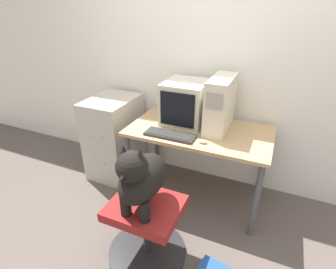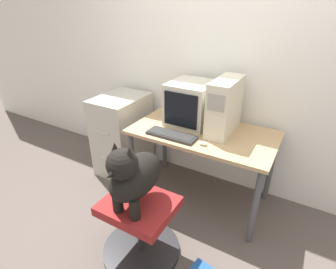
{
  "view_description": "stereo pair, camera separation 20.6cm",
  "coord_description": "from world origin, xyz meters",
  "px_view_note": "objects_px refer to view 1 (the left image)",
  "views": [
    {
      "loc": [
        0.58,
        -1.69,
        1.76
      ],
      "look_at": [
        -0.15,
        -0.0,
        0.82
      ],
      "focal_mm": 28.0,
      "sensor_mm": 36.0,
      "label": 1
    },
    {
      "loc": [
        0.77,
        -1.6,
        1.76
      ],
      "look_at": [
        -0.15,
        -0.0,
        0.82
      ],
      "focal_mm": 28.0,
      "sensor_mm": 36.0,
      "label": 2
    }
  ],
  "objects_px": {
    "pc_tower": "(220,104)",
    "filing_cabinet": "(114,137)",
    "crt_monitor": "(185,102)",
    "keyboard": "(170,135)",
    "dog": "(141,177)",
    "office_chair": "(146,230)"
  },
  "relations": [
    {
      "from": "crt_monitor",
      "to": "pc_tower",
      "type": "distance_m",
      "value": 0.33
    },
    {
      "from": "pc_tower",
      "to": "filing_cabinet",
      "type": "relative_size",
      "value": 0.54
    },
    {
      "from": "crt_monitor",
      "to": "filing_cabinet",
      "type": "height_order",
      "value": "crt_monitor"
    },
    {
      "from": "dog",
      "to": "filing_cabinet",
      "type": "relative_size",
      "value": 0.6
    },
    {
      "from": "crt_monitor",
      "to": "pc_tower",
      "type": "relative_size",
      "value": 0.9
    },
    {
      "from": "filing_cabinet",
      "to": "office_chair",
      "type": "bearing_deg",
      "value": -45.71
    },
    {
      "from": "crt_monitor",
      "to": "office_chair",
      "type": "height_order",
      "value": "crt_monitor"
    },
    {
      "from": "pc_tower",
      "to": "dog",
      "type": "bearing_deg",
      "value": -105.93
    },
    {
      "from": "office_chair",
      "to": "filing_cabinet",
      "type": "height_order",
      "value": "filing_cabinet"
    },
    {
      "from": "pc_tower",
      "to": "office_chair",
      "type": "xyz_separation_m",
      "value": [
        -0.27,
        -0.91,
        -0.72
      ]
    },
    {
      "from": "keyboard",
      "to": "crt_monitor",
      "type": "bearing_deg",
      "value": 88.34
    },
    {
      "from": "keyboard",
      "to": "dog",
      "type": "bearing_deg",
      "value": -83.84
    },
    {
      "from": "dog",
      "to": "office_chair",
      "type": "bearing_deg",
      "value": 90.0
    },
    {
      "from": "pc_tower",
      "to": "filing_cabinet",
      "type": "xyz_separation_m",
      "value": [
        -1.11,
        -0.04,
        -0.53
      ]
    },
    {
      "from": "crt_monitor",
      "to": "office_chair",
      "type": "distance_m",
      "value": 1.16
    },
    {
      "from": "keyboard",
      "to": "filing_cabinet",
      "type": "distance_m",
      "value": 0.88
    },
    {
      "from": "dog",
      "to": "pc_tower",
      "type": "bearing_deg",
      "value": 74.07
    },
    {
      "from": "office_chair",
      "to": "crt_monitor",
      "type": "bearing_deg",
      "value": 93.57
    },
    {
      "from": "pc_tower",
      "to": "keyboard",
      "type": "relative_size",
      "value": 1.08
    },
    {
      "from": "crt_monitor",
      "to": "dog",
      "type": "xyz_separation_m",
      "value": [
        0.06,
        -0.97,
        -0.17
      ]
    },
    {
      "from": "keyboard",
      "to": "pc_tower",
      "type": "bearing_deg",
      "value": 42.88
    },
    {
      "from": "office_chair",
      "to": "keyboard",
      "type": "bearing_deg",
      "value": 96.56
    }
  ]
}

